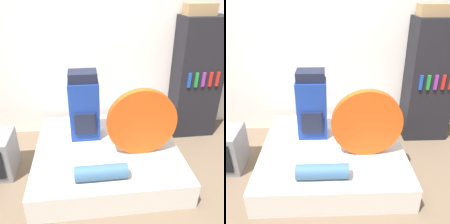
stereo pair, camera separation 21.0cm
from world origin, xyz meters
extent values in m
plane|color=brown|center=(0.00, 0.00, 0.00)|extent=(16.00, 16.00, 0.00)
cube|color=white|center=(0.00, 1.69, 1.30)|extent=(8.00, 0.05, 2.60)
cube|color=silver|center=(-0.02, 0.72, 0.15)|extent=(1.67, 1.58, 0.30)
cube|color=navy|center=(-0.26, 0.98, 0.66)|extent=(0.36, 0.27, 0.74)
cube|color=#191E33|center=(-0.26, 0.99, 1.09)|extent=(0.33, 0.25, 0.12)
cube|color=#191E33|center=(-0.26, 0.83, 0.55)|extent=(0.25, 0.03, 0.27)
cylinder|color=#D14C14|center=(0.35, 0.56, 0.68)|extent=(0.78, 0.09, 0.78)
cylinder|color=#3D668E|center=(-0.13, 0.16, 0.37)|extent=(0.53, 0.16, 0.16)
cube|color=black|center=(1.33, 1.43, 0.84)|extent=(0.61, 0.41, 1.68)
cube|color=#194CB2|center=(1.13, 1.21, 0.90)|extent=(0.04, 0.02, 0.20)
cube|color=#1E8E38|center=(1.23, 1.21, 0.90)|extent=(0.04, 0.02, 0.20)
cube|color=purple|center=(1.33, 1.21, 0.90)|extent=(0.04, 0.02, 0.20)
cube|color=red|center=(1.43, 1.21, 0.90)|extent=(0.04, 0.02, 0.20)
cube|color=#A88456|center=(1.25, 1.45, 1.75)|extent=(0.38, 0.22, 0.14)
camera|label=1|loc=(-0.26, -1.76, 2.03)|focal=40.00mm
camera|label=2|loc=(-0.05, -1.77, 2.03)|focal=40.00mm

